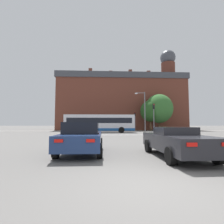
{
  "coord_description": "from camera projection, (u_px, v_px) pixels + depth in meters",
  "views": [
    {
      "loc": [
        -1.15,
        -4.05,
        1.42
      ],
      "look_at": [
        0.44,
        26.28,
        3.59
      ],
      "focal_mm": 28.0,
      "sensor_mm": 36.0,
      "label": 1
    }
  ],
  "objects": [
    {
      "name": "street_lamp_junction",
      "position": [
        143.0,
        108.0,
        28.44
      ],
      "size": [
        1.73,
        0.36,
        6.73
      ],
      "color": "slate",
      "rests_on": "ground_plane"
    },
    {
      "name": "far_pavement",
      "position": [
        108.0,
        131.0,
        38.85
      ],
      "size": [
        69.98,
        2.5,
        0.01
      ],
      "primitive_type": "cube",
      "color": "gray",
      "rests_on": "ground_plane"
    },
    {
      "name": "car_roadster_right",
      "position": [
        176.0,
        141.0,
        7.59
      ],
      "size": [
        1.98,
        4.69,
        1.3
      ],
      "rotation": [
        0.0,
        0.0,
        0.01
      ],
      "color": "#232328",
      "rests_on": "ground_plane"
    },
    {
      "name": "traffic_light_far_right",
      "position": [
        135.0,
        118.0,
        38.85
      ],
      "size": [
        0.26,
        0.31,
        4.16
      ],
      "color": "slate",
      "rests_on": "ground_plane"
    },
    {
      "name": "pedestrian_waiting",
      "position": [
        78.0,
        127.0,
        38.94
      ],
      "size": [
        0.44,
        0.3,
        1.63
      ],
      "rotation": [
        0.0,
        0.0,
        3.34
      ],
      "color": "brown",
      "rests_on": "ground_plane"
    },
    {
      "name": "brick_civic_building",
      "position": [
        122.0,
        102.0,
        48.38
      ],
      "size": [
        33.57,
        11.8,
        22.64
      ],
      "color": "brown",
      "rests_on": "ground_plane"
    },
    {
      "name": "pedestrian_walking_east",
      "position": [
        115.0,
        127.0,
        38.97
      ],
      "size": [
        0.46,
        0.4,
        1.63
      ],
      "rotation": [
        0.0,
        0.0,
        0.58
      ],
      "color": "#333851",
      "rests_on": "ground_plane"
    },
    {
      "name": "bus_crossing_lead",
      "position": [
        100.0,
        123.0,
        30.48
      ],
      "size": [
        12.0,
        2.66,
        3.1
      ],
      "rotation": [
        0.0,
        0.0,
        1.57
      ],
      "color": "silver",
      "rests_on": "ground_plane"
    },
    {
      "name": "tree_kerbside",
      "position": [
        150.0,
        111.0,
        39.59
      ],
      "size": [
        4.62,
        4.62,
        6.9
      ],
      "color": "#4C3823",
      "rests_on": "ground_plane"
    },
    {
      "name": "car_saloon_left",
      "position": [
        82.0,
        137.0,
        8.64
      ],
      "size": [
        2.03,
        4.45,
        1.52
      ],
      "rotation": [
        0.0,
        0.0,
        0.0
      ],
      "color": "navy",
      "rests_on": "ground_plane"
    },
    {
      "name": "traffic_light_near_right",
      "position": [
        154.0,
        114.0,
        24.79
      ],
      "size": [
        0.26,
        0.31,
        4.39
      ],
      "color": "slate",
      "rests_on": "ground_plane"
    },
    {
      "name": "tree_by_building",
      "position": [
        159.0,
        109.0,
        40.14
      ],
      "size": [
        6.32,
        6.32,
        8.39
      ],
      "color": "#4C3823",
      "rests_on": "ground_plane"
    },
    {
      "name": "ground_plane",
      "position": [
        153.0,
        186.0,
        3.99
      ],
      "size": [
        400.0,
        400.0,
        0.0
      ],
      "primitive_type": "plane",
      "color": "#605E5B"
    },
    {
      "name": "stop_line_strip",
      "position": [
        111.0,
        135.0,
        23.57
      ],
      "size": [
        8.99,
        0.3,
        0.01
      ],
      "primitive_type": "cube",
      "color": "silver",
      "rests_on": "ground_plane"
    },
    {
      "name": "pedestrian_walking_west",
      "position": [
        102.0,
        126.0,
        39.35
      ],
      "size": [
        0.44,
        0.43,
        1.82
      ],
      "rotation": [
        0.0,
        0.0,
        5.55
      ],
      "color": "black",
      "rests_on": "ground_plane"
    }
  ]
}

